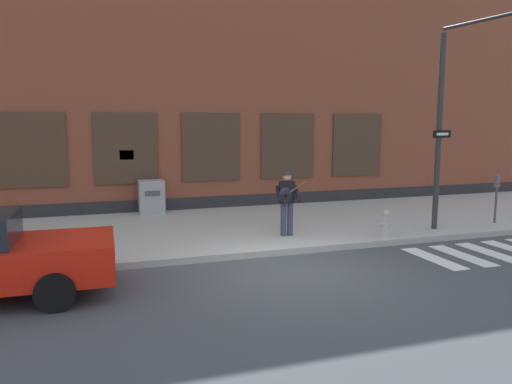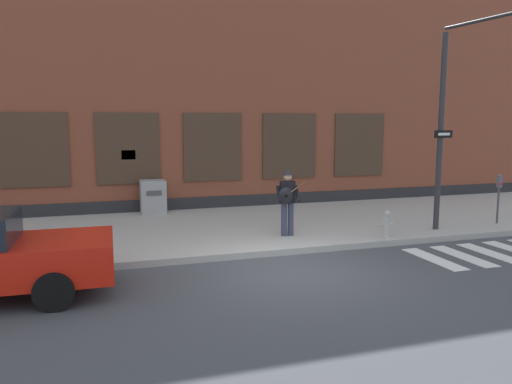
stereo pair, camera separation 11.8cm
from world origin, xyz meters
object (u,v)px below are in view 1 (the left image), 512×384
at_px(parking_meter, 497,191).
at_px(utility_box, 152,197).
at_px(fire_hydrant, 386,224).
at_px(traffic_light, 475,88).
at_px(busker, 287,199).

height_order(parking_meter, utility_box, parking_meter).
xyz_separation_m(parking_meter, fire_hydrant, (-4.03, -0.55, -0.60)).
bearing_deg(traffic_light, busker, 159.56).
bearing_deg(parking_meter, utility_box, 153.56).
height_order(busker, fire_hydrant, busker).
bearing_deg(traffic_light, fire_hydrant, 160.51).
bearing_deg(parking_meter, busker, 176.70).
distance_m(parking_meter, utility_box, 10.43).
bearing_deg(utility_box, traffic_light, -39.03).
bearing_deg(fire_hydrant, busker, 158.79).
xyz_separation_m(busker, traffic_light, (4.31, -1.61, 2.78)).
xyz_separation_m(utility_box, fire_hydrant, (5.30, -5.19, -0.19)).
relative_size(parking_meter, fire_hydrant, 2.05).
distance_m(traffic_light, fire_hydrant, 3.98).
height_order(traffic_light, utility_box, traffic_light).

